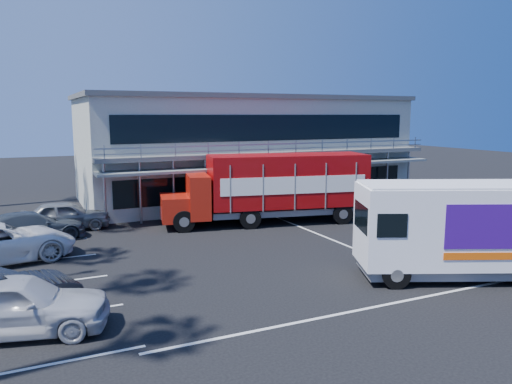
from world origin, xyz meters
name	(u,v)px	position (x,y,z in m)	size (l,w,h in m)	color
ground	(316,254)	(0.00, 0.00, 0.00)	(120.00, 120.00, 0.00)	black
building	(242,148)	(3.00, 14.94, 3.66)	(22.40, 12.00, 7.30)	#9BA093
red_truck	(274,186)	(1.20, 6.42, 2.10)	(11.66, 4.87, 3.82)	#A3190D
white_van	(459,228)	(2.99, -4.97, 1.88)	(7.66, 5.23, 3.55)	white
parked_car_a	(15,305)	(-11.80, -3.38, 0.85)	(2.01, 5.00, 1.70)	#BABBC2
parked_car_d	(31,227)	(-11.20, 7.60, 0.72)	(2.02, 4.96, 1.44)	#2F363E
parked_car_e	(66,215)	(-9.50, 9.59, 0.76)	(1.80, 4.47, 1.52)	slate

